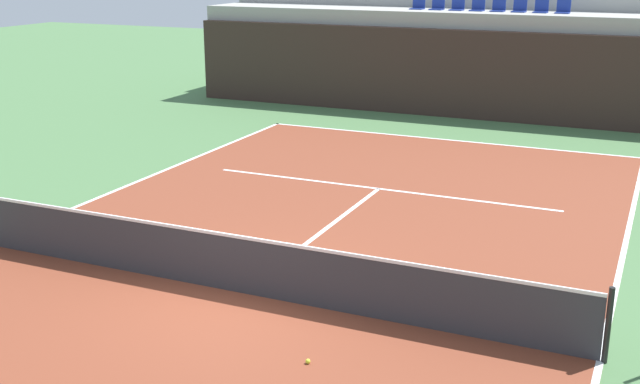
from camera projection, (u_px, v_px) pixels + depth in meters
The scene contains 12 objects.
ground_plane at pixel (242, 293), 12.65m from camera, with size 80.00×80.00×0.00m, color #477042.
court_surface at pixel (242, 293), 12.65m from camera, with size 11.00×24.00×0.01m, color brown.
baseline_far at pixel (444, 139), 23.10m from camera, with size 11.00×0.10×0.00m, color white.
sideline_right at pixel (600, 361), 10.52m from camera, with size 0.10×24.00×0.00m, color white.
service_line_far at pixel (379, 189), 18.24m from camera, with size 8.26×0.10×0.00m, color white.
centre_service_line at pixel (323, 231), 15.44m from camera, with size 0.10×6.40×0.00m, color white.
back_wall at pixel (474, 75), 25.68m from camera, with size 20.24×0.30×2.86m, color #33231E.
stands_tier_lower at pixel (484, 62), 26.79m from camera, with size 20.24×2.40×3.37m, color #9E9E99.
stands_tier_upper at pixel (500, 43), 28.77m from camera, with size 20.24×2.40×4.19m, color #9E9E99.
seating_row_lower at pixel (488, 7), 26.35m from camera, with size 5.29×0.44×0.44m.
tennis_net at pixel (241, 264), 12.50m from camera, with size 11.08×0.08×1.07m.
tennis_ball_0 at pixel (308, 361), 10.45m from camera, with size 0.07×0.07×0.07m, color #CCE033.
Camera 1 is at (5.89, -10.13, 5.19)m, focal length 44.49 mm.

